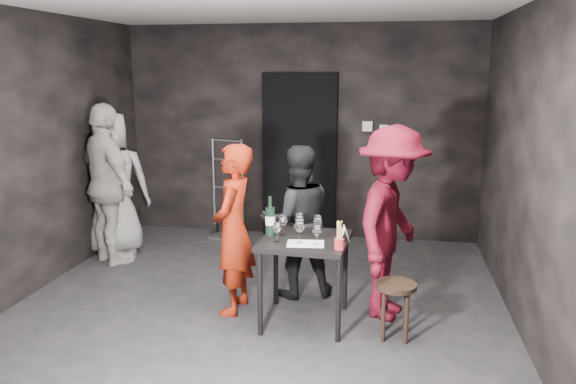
% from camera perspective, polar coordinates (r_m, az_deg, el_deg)
% --- Properties ---
extents(floor, '(4.50, 5.00, 0.02)m').
position_cam_1_polar(floor, '(5.18, -3.31, -12.13)').
color(floor, black).
rests_on(floor, ground).
extents(wall_back, '(4.50, 0.04, 2.70)m').
position_cam_1_polar(wall_back, '(7.21, 1.26, 6.07)').
color(wall_back, black).
rests_on(wall_back, ground).
extents(wall_front, '(4.50, 0.04, 2.70)m').
position_cam_1_polar(wall_front, '(2.50, -17.44, -6.97)').
color(wall_front, black).
rests_on(wall_front, ground).
extents(wall_left, '(0.04, 5.00, 2.70)m').
position_cam_1_polar(wall_left, '(5.75, -25.90, 3.17)').
color(wall_left, black).
rests_on(wall_left, ground).
extents(wall_right, '(0.04, 5.00, 2.70)m').
position_cam_1_polar(wall_right, '(4.78, 23.73, 1.70)').
color(wall_right, black).
rests_on(wall_right, ground).
extents(doorway, '(0.95, 0.10, 2.10)m').
position_cam_1_polar(doorway, '(7.19, 1.17, 3.64)').
color(doorway, black).
rests_on(doorway, ground).
extents(wallbox_upper, '(0.12, 0.06, 0.12)m').
position_cam_1_polar(wallbox_upper, '(7.06, 8.07, 6.63)').
color(wallbox_upper, '#B7B7B2').
rests_on(wallbox_upper, wall_back).
extents(wallbox_lower, '(0.10, 0.06, 0.14)m').
position_cam_1_polar(wallbox_lower, '(7.06, 9.68, 6.17)').
color(wallbox_lower, '#B7B7B2').
rests_on(wallbox_lower, wall_back).
extents(hand_truck, '(0.42, 0.35, 1.27)m').
position_cam_1_polar(hand_truck, '(7.35, -6.13, -2.78)').
color(hand_truck, '#B2B2B7').
rests_on(hand_truck, floor).
extents(tasting_table, '(0.72, 0.72, 0.75)m').
position_cam_1_polar(tasting_table, '(4.78, 1.74, -5.88)').
color(tasting_table, black).
rests_on(tasting_table, floor).
extents(stool, '(0.33, 0.33, 0.47)m').
position_cam_1_polar(stool, '(4.67, 10.88, -10.21)').
color(stool, black).
rests_on(stool, floor).
extents(server_red, '(0.38, 0.57, 1.54)m').
position_cam_1_polar(server_red, '(4.99, -5.58, -3.69)').
color(server_red, maroon).
rests_on(server_red, floor).
extents(woman_black, '(0.78, 0.60, 1.42)m').
position_cam_1_polar(woman_black, '(5.34, 0.92, -3.23)').
color(woman_black, black).
rests_on(woman_black, floor).
extents(man_maroon, '(0.89, 1.34, 1.91)m').
position_cam_1_polar(man_maroon, '(4.90, 10.52, -1.92)').
color(man_maroon, '#560918').
rests_on(man_maroon, floor).
extents(bystander_cream, '(1.36, 1.24, 2.14)m').
position_cam_1_polar(bystander_cream, '(6.46, -17.95, 2.21)').
color(bystander_cream, '#BBB6AB').
rests_on(bystander_cream, floor).
extents(bystander_grey, '(1.04, 0.82, 1.89)m').
position_cam_1_polar(bystander_grey, '(6.83, -17.38, 1.69)').
color(bystander_grey, gray).
rests_on(bystander_grey, floor).
extents(tasting_mat, '(0.32, 0.23, 0.00)m').
position_cam_1_polar(tasting_mat, '(4.61, 1.79, -5.27)').
color(tasting_mat, white).
rests_on(tasting_mat, tasting_table).
extents(wine_glass_a, '(0.07, 0.07, 0.18)m').
position_cam_1_polar(wine_glass_a, '(4.63, -1.14, -4.01)').
color(wine_glass_a, white).
rests_on(wine_glass_a, tasting_table).
extents(wine_glass_b, '(0.09, 0.09, 0.20)m').
position_cam_1_polar(wine_glass_b, '(4.81, -0.50, -3.30)').
color(wine_glass_b, white).
rests_on(wine_glass_b, tasting_table).
extents(wine_glass_c, '(0.09, 0.09, 0.20)m').
position_cam_1_polar(wine_glass_c, '(4.85, 1.17, -3.15)').
color(wine_glass_c, white).
rests_on(wine_glass_c, tasting_table).
extents(wine_glass_d, '(0.10, 0.10, 0.22)m').
position_cam_1_polar(wine_glass_d, '(4.60, 1.17, -3.91)').
color(wine_glass_d, white).
rests_on(wine_glass_d, tasting_table).
extents(wine_glass_e, '(0.09, 0.09, 0.18)m').
position_cam_1_polar(wine_glass_e, '(4.55, 2.94, -4.33)').
color(wine_glass_e, white).
rests_on(wine_glass_e, tasting_table).
extents(wine_glass_f, '(0.09, 0.09, 0.20)m').
position_cam_1_polar(wine_glass_f, '(4.80, 3.04, -3.35)').
color(wine_glass_f, white).
rests_on(wine_glass_f, tasting_table).
extents(wine_bottle, '(0.08, 0.08, 0.34)m').
position_cam_1_polar(wine_bottle, '(4.81, -1.82, -2.89)').
color(wine_bottle, black).
rests_on(wine_bottle, tasting_table).
extents(breadstick_cup, '(0.08, 0.08, 0.25)m').
position_cam_1_polar(breadstick_cup, '(4.46, 5.26, -4.45)').
color(breadstick_cup, '#B22527').
rests_on(breadstick_cup, tasting_table).
extents(reserved_card, '(0.11, 0.16, 0.11)m').
position_cam_1_polar(reserved_card, '(4.73, 5.54, -4.16)').
color(reserved_card, white).
rests_on(reserved_card, tasting_table).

